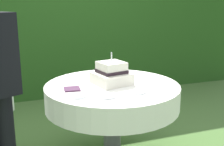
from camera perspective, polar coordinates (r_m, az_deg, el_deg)
name	(u,v)px	position (r m, az deg, el deg)	size (l,w,h in m)	color
foliage_hedge	(63,10)	(4.62, -9.83, 12.38)	(6.10, 0.51, 2.70)	#234C19
cake_table	(112,97)	(2.51, 0.04, -4.91)	(1.17, 1.17, 0.77)	#4C4C51
wedding_cake	(112,74)	(2.48, 0.00, -0.17)	(0.34, 0.34, 0.28)	silver
serving_plate_near	(78,96)	(2.16, -6.87, -4.69)	(0.12, 0.12, 0.01)	white
serving_plate_far	(123,74)	(2.81, 2.14, -0.22)	(0.14, 0.14, 0.01)	white
serving_plate_left	(108,96)	(2.14, -0.90, -4.73)	(0.12, 0.12, 0.01)	white
serving_plate_right	(138,92)	(2.25, 5.26, -3.88)	(0.12, 0.12, 0.01)	white
napkin_stack	(72,89)	(2.34, -8.03, -3.19)	(0.13, 0.13, 0.01)	#4C2D47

